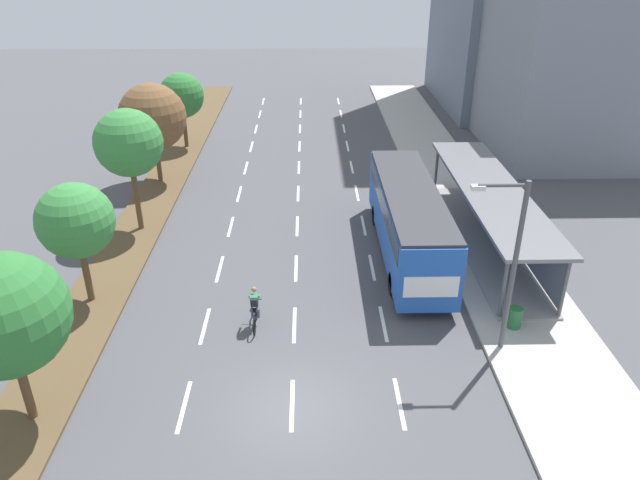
{
  "coord_description": "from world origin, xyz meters",
  "views": [
    {
      "loc": [
        0.59,
        -14.42,
        13.48
      ],
      "look_at": [
        1.11,
        9.53,
        1.2
      ],
      "focal_mm": 33.06,
      "sensor_mm": 36.0,
      "label": 1
    }
  ],
  "objects_px": {
    "streetlight": "(511,257)",
    "median_tree_fifth": "(181,96)",
    "median_tree_second": "(76,221)",
    "cyclist": "(255,309)",
    "median_tree_fourth": "(153,117)",
    "bus": "(409,215)",
    "median_tree_third": "(128,143)",
    "bus_shelter": "(494,210)",
    "trash_bin": "(515,318)",
    "median_tree_nearest": "(4,316)"
  },
  "relations": [
    {
      "from": "cyclist",
      "to": "bus_shelter",
      "type": "bearing_deg",
      "value": 31.11
    },
    {
      "from": "bus_shelter",
      "to": "median_tree_third",
      "type": "distance_m",
      "value": 17.94
    },
    {
      "from": "cyclist",
      "to": "median_tree_nearest",
      "type": "height_order",
      "value": "median_tree_nearest"
    },
    {
      "from": "median_tree_fourth",
      "to": "median_tree_third",
      "type": "bearing_deg",
      "value": -86.0
    },
    {
      "from": "median_tree_nearest",
      "to": "trash_bin",
      "type": "bearing_deg",
      "value": 14.78
    },
    {
      "from": "median_tree_second",
      "to": "median_tree_fourth",
      "type": "relative_size",
      "value": 0.85
    },
    {
      "from": "median_tree_second",
      "to": "cyclist",
      "type": "bearing_deg",
      "value": -15.3
    },
    {
      "from": "median_tree_fourth",
      "to": "median_tree_fifth",
      "type": "bearing_deg",
      "value": 86.58
    },
    {
      "from": "streetlight",
      "to": "median_tree_fifth",
      "type": "bearing_deg",
      "value": 123.11
    },
    {
      "from": "median_tree_second",
      "to": "median_tree_fourth",
      "type": "bearing_deg",
      "value": 90.35
    },
    {
      "from": "bus",
      "to": "median_tree_second",
      "type": "relative_size",
      "value": 2.21
    },
    {
      "from": "median_tree_second",
      "to": "median_tree_fourth",
      "type": "distance_m",
      "value": 13.52
    },
    {
      "from": "cyclist",
      "to": "streetlight",
      "type": "height_order",
      "value": "streetlight"
    },
    {
      "from": "streetlight",
      "to": "bus_shelter",
      "type": "bearing_deg",
      "value": 75.8
    },
    {
      "from": "median_tree_nearest",
      "to": "median_tree_fifth",
      "type": "distance_m",
      "value": 27.02
    },
    {
      "from": "bus_shelter",
      "to": "median_tree_fifth",
      "type": "relative_size",
      "value": 2.68
    },
    {
      "from": "cyclist",
      "to": "median_tree_second",
      "type": "bearing_deg",
      "value": 164.7
    },
    {
      "from": "median_tree_fifth",
      "to": "trash_bin",
      "type": "height_order",
      "value": "median_tree_fifth"
    },
    {
      "from": "median_tree_nearest",
      "to": "median_tree_fifth",
      "type": "height_order",
      "value": "median_tree_nearest"
    },
    {
      "from": "streetlight",
      "to": "median_tree_fourth",
      "type": "bearing_deg",
      "value": 133.03
    },
    {
      "from": "median_tree_second",
      "to": "median_tree_third",
      "type": "xyz_separation_m",
      "value": [
        0.39,
        6.76,
        0.97
      ]
    },
    {
      "from": "median_tree_third",
      "to": "trash_bin",
      "type": "distance_m",
      "value": 19.32
    },
    {
      "from": "median_tree_fourth",
      "to": "streetlight",
      "type": "xyz_separation_m",
      "value": [
        15.97,
        -17.1,
        -0.21
      ]
    },
    {
      "from": "median_tree_third",
      "to": "median_tree_fifth",
      "type": "bearing_deg",
      "value": 90.29
    },
    {
      "from": "cyclist",
      "to": "median_tree_fourth",
      "type": "bearing_deg",
      "value": 114.55
    },
    {
      "from": "median_tree_nearest",
      "to": "bus_shelter",
      "type": "bearing_deg",
      "value": 33.12
    },
    {
      "from": "median_tree_second",
      "to": "median_tree_third",
      "type": "bearing_deg",
      "value": 86.69
    },
    {
      "from": "bus_shelter",
      "to": "median_tree_second",
      "type": "distance_m",
      "value": 18.71
    },
    {
      "from": "median_tree_nearest",
      "to": "median_tree_fifth",
      "type": "relative_size",
      "value": 1.08
    },
    {
      "from": "cyclist",
      "to": "trash_bin",
      "type": "xyz_separation_m",
      "value": [
        9.96,
        -0.48,
        -0.22
      ]
    },
    {
      "from": "cyclist",
      "to": "streetlight",
      "type": "relative_size",
      "value": 0.28
    },
    {
      "from": "median_tree_fifth",
      "to": "trash_bin",
      "type": "distance_m",
      "value": 28.26
    },
    {
      "from": "bus",
      "to": "trash_bin",
      "type": "height_order",
      "value": "bus"
    },
    {
      "from": "median_tree_fifth",
      "to": "median_tree_second",
      "type": "bearing_deg",
      "value": -90.91
    },
    {
      "from": "median_tree_second",
      "to": "median_tree_third",
      "type": "height_order",
      "value": "median_tree_third"
    },
    {
      "from": "median_tree_second",
      "to": "bus_shelter",
      "type": "bearing_deg",
      "value": 14.8
    },
    {
      "from": "bus_shelter",
      "to": "cyclist",
      "type": "xyz_separation_m",
      "value": [
        -11.04,
        -6.66,
        -1.07
      ]
    },
    {
      "from": "median_tree_third",
      "to": "median_tree_nearest",
      "type": "bearing_deg",
      "value": -90.18
    },
    {
      "from": "bus",
      "to": "trash_bin",
      "type": "xyz_separation_m",
      "value": [
        3.2,
        -6.17,
        -1.49
      ]
    },
    {
      "from": "median_tree_nearest",
      "to": "median_tree_fourth",
      "type": "relative_size",
      "value": 0.95
    },
    {
      "from": "bus",
      "to": "streetlight",
      "type": "bearing_deg",
      "value": -73.62
    },
    {
      "from": "bus_shelter",
      "to": "cyclist",
      "type": "bearing_deg",
      "value": -148.89
    },
    {
      "from": "streetlight",
      "to": "cyclist",
      "type": "bearing_deg",
      "value": 169.28
    },
    {
      "from": "cyclist",
      "to": "bus",
      "type": "bearing_deg",
      "value": 40.1
    },
    {
      "from": "cyclist",
      "to": "median_tree_nearest",
      "type": "relative_size",
      "value": 0.32
    },
    {
      "from": "median_tree_nearest",
      "to": "streetlight",
      "type": "xyz_separation_m",
      "value": [
        15.54,
        3.16,
        -0.03
      ]
    },
    {
      "from": "median_tree_third",
      "to": "bus",
      "type": "bearing_deg",
      "value": -12.56
    },
    {
      "from": "median_tree_second",
      "to": "median_tree_fifth",
      "type": "distance_m",
      "value": 20.27
    },
    {
      "from": "median_tree_fourth",
      "to": "trash_bin",
      "type": "distance_m",
      "value": 23.54
    },
    {
      "from": "bus_shelter",
      "to": "median_tree_fourth",
      "type": "bearing_deg",
      "value": 154.16
    }
  ]
}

